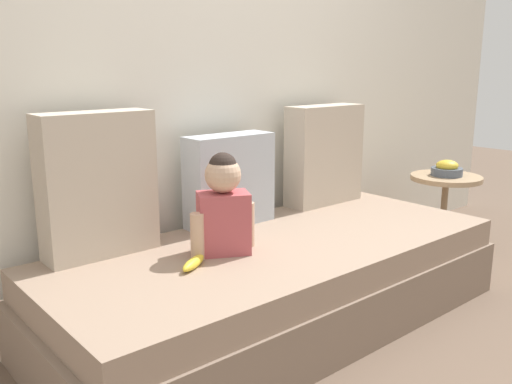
{
  "coord_description": "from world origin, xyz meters",
  "views": [
    {
      "loc": [
        -1.6,
        -1.71,
        1.17
      ],
      "look_at": [
        -0.14,
        0.0,
        0.64
      ],
      "focal_mm": 38.3,
      "sensor_mm": 36.0,
      "label": 1
    }
  ],
  "objects_px": {
    "couch": "(279,283)",
    "fruit_bowl": "(447,169)",
    "toddler": "(223,205)",
    "throw_pillow_center": "(230,180)",
    "side_table": "(445,192)",
    "throw_pillow_right": "(324,155)",
    "throw_pillow_left": "(98,185)",
    "banana": "(193,263)"
  },
  "relations": [
    {
      "from": "throw_pillow_left",
      "to": "throw_pillow_right",
      "type": "distance_m",
      "value": 1.36
    },
    {
      "from": "fruit_bowl",
      "to": "throw_pillow_right",
      "type": "bearing_deg",
      "value": 160.41
    },
    {
      "from": "throw_pillow_center",
      "to": "banana",
      "type": "distance_m",
      "value": 0.65
    },
    {
      "from": "toddler",
      "to": "banana",
      "type": "xyz_separation_m",
      "value": [
        -0.2,
        -0.07,
        -0.19
      ]
    },
    {
      "from": "couch",
      "to": "fruit_bowl",
      "type": "distance_m",
      "value": 1.54
    },
    {
      "from": "throw_pillow_center",
      "to": "banana",
      "type": "height_order",
      "value": "throw_pillow_center"
    },
    {
      "from": "throw_pillow_center",
      "to": "toddler",
      "type": "xyz_separation_m",
      "value": [
        -0.28,
        -0.32,
        -0.02
      ]
    },
    {
      "from": "throw_pillow_left",
      "to": "toddler",
      "type": "relative_size",
      "value": 1.39
    },
    {
      "from": "throw_pillow_center",
      "to": "side_table",
      "type": "bearing_deg",
      "value": -11.02
    },
    {
      "from": "toddler",
      "to": "throw_pillow_center",
      "type": "bearing_deg",
      "value": 48.72
    },
    {
      "from": "throw_pillow_right",
      "to": "toddler",
      "type": "relative_size",
      "value": 1.3
    },
    {
      "from": "fruit_bowl",
      "to": "throw_pillow_center",
      "type": "bearing_deg",
      "value": 168.98
    },
    {
      "from": "toddler",
      "to": "fruit_bowl",
      "type": "xyz_separation_m",
      "value": [
        1.78,
        0.03,
        -0.07
      ]
    },
    {
      "from": "throw_pillow_left",
      "to": "side_table",
      "type": "xyz_separation_m",
      "value": [
        2.18,
        -0.29,
        -0.31
      ]
    },
    {
      "from": "throw_pillow_right",
      "to": "banana",
      "type": "bearing_deg",
      "value": -161.62
    },
    {
      "from": "toddler",
      "to": "side_table",
      "type": "bearing_deg",
      "value": 0.83
    },
    {
      "from": "banana",
      "to": "fruit_bowl",
      "type": "bearing_deg",
      "value": 2.7
    },
    {
      "from": "couch",
      "to": "throw_pillow_center",
      "type": "xyz_separation_m",
      "value": [
        0.0,
        0.36,
        0.42
      ]
    },
    {
      "from": "throw_pillow_left",
      "to": "throw_pillow_right",
      "type": "bearing_deg",
      "value": 0.0
    },
    {
      "from": "throw_pillow_center",
      "to": "throw_pillow_right",
      "type": "bearing_deg",
      "value": 0.0
    },
    {
      "from": "fruit_bowl",
      "to": "couch",
      "type": "bearing_deg",
      "value": -177.26
    },
    {
      "from": "throw_pillow_right",
      "to": "fruit_bowl",
      "type": "distance_m",
      "value": 0.88
    },
    {
      "from": "couch",
      "to": "side_table",
      "type": "xyz_separation_m",
      "value": [
        1.5,
        0.07,
        0.18
      ]
    },
    {
      "from": "throw_pillow_left",
      "to": "banana",
      "type": "height_order",
      "value": "throw_pillow_left"
    },
    {
      "from": "throw_pillow_center",
      "to": "throw_pillow_right",
      "type": "xyz_separation_m",
      "value": [
        0.68,
        0.0,
        0.05
      ]
    },
    {
      "from": "throw_pillow_center",
      "to": "throw_pillow_right",
      "type": "height_order",
      "value": "throw_pillow_right"
    },
    {
      "from": "toddler",
      "to": "banana",
      "type": "distance_m",
      "value": 0.28
    },
    {
      "from": "throw_pillow_right",
      "to": "toddler",
      "type": "height_order",
      "value": "throw_pillow_right"
    },
    {
      "from": "couch",
      "to": "banana",
      "type": "distance_m",
      "value": 0.53
    },
    {
      "from": "throw_pillow_right",
      "to": "side_table",
      "type": "distance_m",
      "value": 0.92
    },
    {
      "from": "couch",
      "to": "toddler",
      "type": "bearing_deg",
      "value": 170.62
    },
    {
      "from": "banana",
      "to": "side_table",
      "type": "xyz_separation_m",
      "value": [
        1.98,
        0.09,
        -0.03
      ]
    },
    {
      "from": "throw_pillow_left",
      "to": "side_table",
      "type": "height_order",
      "value": "throw_pillow_left"
    },
    {
      "from": "throw_pillow_center",
      "to": "fruit_bowl",
      "type": "distance_m",
      "value": 1.53
    },
    {
      "from": "couch",
      "to": "side_table",
      "type": "bearing_deg",
      "value": 2.74
    },
    {
      "from": "couch",
      "to": "throw_pillow_right",
      "type": "bearing_deg",
      "value": 28.15
    },
    {
      "from": "throw_pillow_left",
      "to": "fruit_bowl",
      "type": "distance_m",
      "value": 2.2
    },
    {
      "from": "toddler",
      "to": "side_table",
      "type": "xyz_separation_m",
      "value": [
        1.78,
        0.03,
        -0.22
      ]
    },
    {
      "from": "toddler",
      "to": "couch",
      "type": "bearing_deg",
      "value": -9.38
    },
    {
      "from": "couch",
      "to": "fruit_bowl",
      "type": "height_order",
      "value": "fruit_bowl"
    },
    {
      "from": "throw_pillow_right",
      "to": "toddler",
      "type": "distance_m",
      "value": 1.01
    },
    {
      "from": "throw_pillow_left",
      "to": "throw_pillow_center",
      "type": "height_order",
      "value": "throw_pillow_left"
    }
  ]
}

